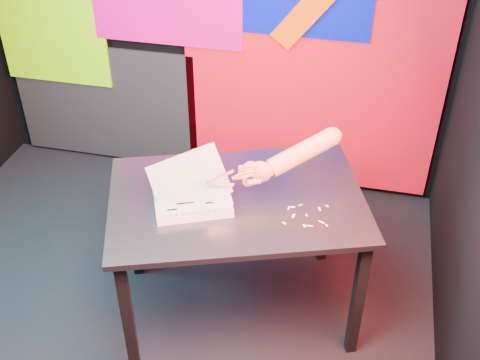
# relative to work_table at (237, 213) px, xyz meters

# --- Properties ---
(room) EXTENTS (3.01, 3.01, 2.71)m
(room) POSITION_rel_work_table_xyz_m (-0.47, -0.28, 0.69)
(room) COLOR black
(room) RESTS_ON ground
(backdrop) EXTENTS (2.88, 0.05, 2.08)m
(backdrop) POSITION_rel_work_table_xyz_m (-0.40, 1.19, 0.30)
(backdrop) COLOR red
(backdrop) RESTS_ON ground
(work_table) EXTENTS (1.39, 1.15, 0.75)m
(work_table) POSITION_rel_work_table_xyz_m (0.00, 0.00, 0.00)
(work_table) COLOR black
(work_table) RESTS_ON ground
(printout_stack) EXTENTS (0.43, 0.37, 0.27)m
(printout_stack) POSITION_rel_work_table_xyz_m (-0.19, -0.10, 0.12)
(printout_stack) COLOR beige
(printout_stack) RESTS_ON work_table
(scissors) EXTENTS (0.21, 0.14, 0.14)m
(scissors) POSITION_rel_work_table_xyz_m (0.04, 0.00, 0.23)
(scissors) COLOR silver
(scissors) RESTS_ON printout_stack
(hand_forearm) EXTENTS (0.43, 0.31, 0.21)m
(hand_forearm) POSITION_rel_work_table_xyz_m (0.24, 0.14, 0.28)
(hand_forearm) COLOR tan
(hand_forearm) RESTS_ON work_table
(paper_clippings) EXTENTS (0.20, 0.18, 0.00)m
(paper_clippings) POSITION_rel_work_table_xyz_m (0.33, -0.06, 0.09)
(paper_clippings) COLOR silver
(paper_clippings) RESTS_ON work_table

